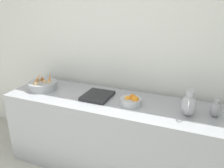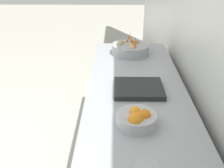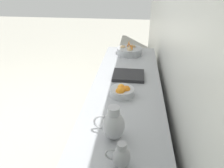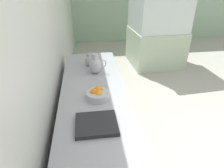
# 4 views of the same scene
# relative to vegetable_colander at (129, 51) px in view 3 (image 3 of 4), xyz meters

# --- Properties ---
(ground_plane) EXTENTS (16.16, 16.16, 0.00)m
(ground_plane) POSITION_rel_vegetable_colander_xyz_m (1.48, 0.78, -0.93)
(ground_plane) COLOR #ADAA9E
(tile_wall_left) EXTENTS (0.10, 9.14, 3.00)m
(tile_wall_left) POSITION_rel_vegetable_colander_xyz_m (-0.47, 1.56, 0.57)
(tile_wall_left) COLOR silver
(tile_wall_left) RESTS_ON ground_plane
(prep_counter) EXTENTS (0.70, 2.75, 0.88)m
(prep_counter) POSITION_rel_vegetable_colander_xyz_m (-0.01, 1.06, -0.49)
(prep_counter) COLOR #9EA0A5
(prep_counter) RESTS_ON ground_plane
(vegetable_colander) EXTENTS (0.35, 0.35, 0.21)m
(vegetable_colander) POSITION_rel_vegetable_colander_xyz_m (0.00, 0.00, 0.00)
(vegetable_colander) COLOR #9EA0A5
(vegetable_colander) RESTS_ON prep_counter
(orange_bowl) EXTENTS (0.23, 0.23, 0.11)m
(orange_bowl) POSITION_rel_vegetable_colander_xyz_m (0.02, 1.15, -0.01)
(orange_bowl) COLOR #ADAFB5
(orange_bowl) RESTS_ON prep_counter
(metal_pitcher_tall) EXTENTS (0.21, 0.15, 0.25)m
(metal_pitcher_tall) POSITION_rel_vegetable_colander_xyz_m (0.03, 1.72, 0.06)
(metal_pitcher_tall) COLOR #A3A3A8
(metal_pitcher_tall) RESTS_ON prep_counter
(metal_pitcher_short) EXTENTS (0.15, 0.10, 0.18)m
(metal_pitcher_short) POSITION_rel_vegetable_colander_xyz_m (-0.04, 1.96, 0.03)
(metal_pitcher_short) COLOR #939399
(metal_pitcher_short) RESTS_ON prep_counter
(counter_sink_basin) EXTENTS (0.34, 0.30, 0.04)m
(counter_sink_basin) POSITION_rel_vegetable_colander_xyz_m (-0.02, 0.73, -0.03)
(counter_sink_basin) COLOR #232326
(counter_sink_basin) RESTS_ON prep_counter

